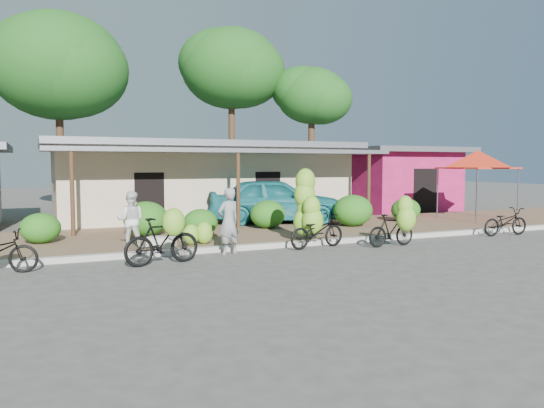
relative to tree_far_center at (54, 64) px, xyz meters
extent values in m
plane|color=#494643|center=(5.69, -16.11, -7.20)|extent=(100.00, 100.00, 0.00)
cube|color=brown|center=(5.69, -11.11, -7.14)|extent=(60.00, 6.00, 0.12)
cube|color=#A8A399|center=(5.69, -14.11, -7.13)|extent=(60.00, 0.25, 0.15)
cube|color=beige|center=(5.69, -5.11, -5.65)|extent=(12.00, 6.00, 3.10)
cube|color=slate|center=(5.69, -5.11, -3.98)|extent=(13.00, 7.00, 0.25)
cube|color=black|center=(5.69, -8.06, -6.10)|extent=(1.40, 0.12, 2.20)
cube|color=slate|center=(5.69, -9.11, -4.30)|extent=(13.00, 2.00, 0.15)
cylinder|color=#44311B|center=(0.09, -10.01, -5.78)|extent=(0.14, 0.14, 2.85)
cylinder|color=#44311B|center=(5.69, -10.01, -5.78)|extent=(0.14, 0.14, 2.85)
cylinder|color=#44311B|center=(11.29, -10.01, -5.78)|extent=(0.14, 0.14, 2.85)
cube|color=#C41E5F|center=(16.19, -5.11, -5.70)|extent=(5.00, 5.00, 3.00)
cube|color=slate|center=(16.19, -5.11, -4.08)|extent=(6.00, 6.00, 0.25)
cube|color=black|center=(16.19, -7.56, -6.10)|extent=(1.40, 0.12, 2.20)
cylinder|color=#44311B|center=(0.19, -0.11, -3.44)|extent=(0.36, 0.36, 7.51)
ellipsoid|color=#134D18|center=(0.19, -0.11, -0.10)|extent=(6.39, 6.39, 5.11)
ellipsoid|color=#134D18|center=(-0.31, 0.19, 0.20)|extent=(5.43, 5.43, 4.35)
cylinder|color=#44311B|center=(9.19, 0.39, -3.11)|extent=(0.36, 0.36, 8.18)
ellipsoid|color=#134D18|center=(9.19, 0.39, 0.53)|extent=(5.57, 5.57, 4.45)
ellipsoid|color=#134D18|center=(8.69, 0.69, 0.83)|extent=(4.73, 4.73, 3.78)
cylinder|color=#44311B|center=(13.19, -1.61, -3.91)|extent=(0.36, 0.36, 6.57)
ellipsoid|color=#134D18|center=(13.19, -1.61, -0.99)|extent=(3.90, 3.90, 3.12)
ellipsoid|color=#134D18|center=(12.69, -1.31, -0.69)|extent=(3.32, 3.32, 2.65)
ellipsoid|color=#235312|center=(-0.87, -11.30, -6.64)|extent=(1.13, 1.02, 0.88)
ellipsoid|color=#235312|center=(2.21, -10.91, -6.53)|extent=(1.41, 1.27, 1.10)
ellipsoid|color=#235312|center=(3.81, -11.61, -6.65)|extent=(1.11, 1.00, 0.86)
ellipsoid|color=#235312|center=(6.58, -10.62, -6.58)|extent=(1.28, 1.15, 1.00)
ellipsoid|color=#235312|center=(9.71, -11.33, -6.50)|extent=(1.49, 1.34, 1.16)
ellipsoid|color=#235312|center=(12.49, -10.85, -6.61)|extent=(1.20, 1.08, 0.93)
cylinder|color=#59595E|center=(14.63, -12.44, -6.03)|extent=(0.05, 0.05, 2.10)
cylinder|color=#59595E|center=(16.83, -12.44, -6.03)|extent=(0.05, 0.05, 2.10)
cylinder|color=#59595E|center=(14.63, -10.24, -6.03)|extent=(0.05, 0.05, 2.10)
cylinder|color=#59595E|center=(16.83, -10.24, -6.03)|extent=(0.05, 0.05, 2.10)
cube|color=red|center=(15.73, -11.34, -4.95)|extent=(2.40, 2.40, 0.06)
cone|color=red|center=(15.73, -11.34, -4.57)|extent=(3.50, 3.50, 0.70)
imported|color=black|center=(1.76, -15.36, -6.63)|extent=(1.96, 0.91, 1.14)
ellipsoid|color=#7CC531|center=(1.89, -15.99, -6.12)|extent=(0.52, 0.44, 0.65)
imported|color=black|center=(6.36, -14.64, -6.71)|extent=(1.95, 0.96, 0.98)
ellipsoid|color=#7CC531|center=(6.22, -14.11, -6.49)|extent=(0.65, 0.55, 0.81)
ellipsoid|color=#7CC531|center=(6.32, -14.09, -6.09)|extent=(0.60, 0.51, 0.75)
ellipsoid|color=#7CC531|center=(6.24, -14.10, -5.68)|extent=(0.64, 0.55, 0.81)
ellipsoid|color=#7CC531|center=(6.27, -14.10, -5.30)|extent=(0.61, 0.52, 0.76)
ellipsoid|color=#7CC531|center=(6.33, -14.44, -6.44)|extent=(0.65, 0.55, 0.81)
ellipsoid|color=#7CC531|center=(6.29, -14.45, -6.03)|extent=(0.53, 0.45, 0.66)
imported|color=black|center=(8.47, -15.29, -6.72)|extent=(1.61, 0.50, 0.96)
ellipsoid|color=#7CC531|center=(8.49, -15.94, -6.32)|extent=(0.58, 0.49, 0.72)
ellipsoid|color=#7CC531|center=(8.49, -15.89, -5.97)|extent=(0.48, 0.41, 0.60)
imported|color=black|center=(13.45, -14.90, -6.73)|extent=(1.82, 0.71, 0.94)
ellipsoid|color=#7CC531|center=(3.01, -13.38, -6.78)|extent=(0.47, 0.40, 0.59)
ellipsoid|color=#7CC531|center=(3.42, -13.31, -6.76)|extent=(0.51, 0.43, 0.64)
ellipsoid|color=#7CC531|center=(6.69, -13.56, -6.72)|extent=(0.58, 0.49, 0.72)
cube|color=silver|center=(3.34, -12.63, -6.93)|extent=(0.89, 0.50, 0.30)
cube|color=silver|center=(2.16, -13.38, -6.94)|extent=(0.83, 0.73, 0.28)
imported|color=gray|center=(3.69, -14.64, -6.31)|extent=(0.74, 0.59, 1.78)
imported|color=silver|center=(1.36, -13.31, -6.30)|extent=(0.91, 0.81, 1.55)
imported|color=#1A7078|center=(7.55, -9.12, -6.20)|extent=(5.59, 3.64, 1.77)
camera|label=1|loc=(-0.96, -27.87, -4.81)|focal=35.00mm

